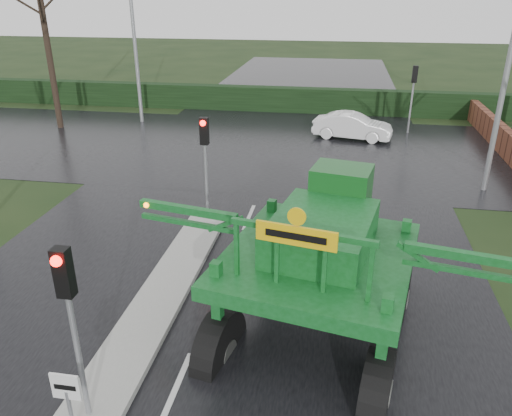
% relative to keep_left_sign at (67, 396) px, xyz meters
% --- Properties ---
extents(ground, '(140.00, 140.00, 0.00)m').
position_rel_keep_left_sign_xyz_m(ground, '(1.30, 1.50, -1.06)').
color(ground, black).
rests_on(ground, ground).
extents(road_main, '(14.00, 80.00, 0.02)m').
position_rel_keep_left_sign_xyz_m(road_main, '(1.30, 11.50, -1.05)').
color(road_main, black).
rests_on(road_main, ground).
extents(road_cross, '(80.00, 12.00, 0.02)m').
position_rel_keep_left_sign_xyz_m(road_cross, '(1.30, 17.50, -1.05)').
color(road_cross, black).
rests_on(road_cross, ground).
extents(median_island, '(1.20, 10.00, 0.16)m').
position_rel_keep_left_sign_xyz_m(median_island, '(0.00, 4.50, -0.97)').
color(median_island, gray).
rests_on(median_island, ground).
extents(hedge_row, '(44.00, 0.90, 1.50)m').
position_rel_keep_left_sign_xyz_m(hedge_row, '(1.30, 25.50, -0.31)').
color(hedge_row, black).
rests_on(hedge_row, ground).
extents(brick_wall, '(0.40, 20.00, 1.20)m').
position_rel_keep_left_sign_xyz_m(brick_wall, '(11.80, 17.50, -0.46)').
color(brick_wall, '#592D1E').
rests_on(brick_wall, ground).
extents(keep_left_sign, '(0.50, 0.07, 1.35)m').
position_rel_keep_left_sign_xyz_m(keep_left_sign, '(0.00, 0.00, 0.00)').
color(keep_left_sign, gray).
rests_on(keep_left_sign, ground).
extents(traffic_signal_near, '(0.26, 0.33, 3.52)m').
position_rel_keep_left_sign_xyz_m(traffic_signal_near, '(0.00, 0.49, 1.53)').
color(traffic_signal_near, gray).
rests_on(traffic_signal_near, ground).
extents(traffic_signal_mid, '(0.26, 0.33, 3.52)m').
position_rel_keep_left_sign_xyz_m(traffic_signal_mid, '(0.00, 8.99, 1.53)').
color(traffic_signal_mid, gray).
rests_on(traffic_signal_mid, ground).
extents(traffic_signal_far, '(0.26, 0.33, 3.52)m').
position_rel_keep_left_sign_xyz_m(traffic_signal_far, '(7.80, 21.51, 1.53)').
color(traffic_signal_far, gray).
rests_on(traffic_signal_far, ground).
extents(street_light_right, '(3.85, 0.30, 10.00)m').
position_rel_keep_left_sign_xyz_m(street_light_right, '(9.49, 13.50, 4.93)').
color(street_light_right, gray).
rests_on(street_light_right, ground).
extents(street_light_left_far, '(3.85, 0.30, 10.00)m').
position_rel_keep_left_sign_xyz_m(street_light_left_far, '(-6.89, 21.50, 4.93)').
color(street_light_left_far, gray).
rests_on(street_light_left_far, ground).
extents(crop_sprayer, '(8.21, 5.85, 4.66)m').
position_rel_keep_left_sign_xyz_m(crop_sprayer, '(1.93, 2.89, 1.15)').
color(crop_sprayer, black).
rests_on(crop_sprayer, ground).
extents(white_sedan, '(4.14, 2.09, 1.30)m').
position_rel_keep_left_sign_xyz_m(white_sedan, '(4.81, 19.89, -1.06)').
color(white_sedan, white).
rests_on(white_sedan, ground).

